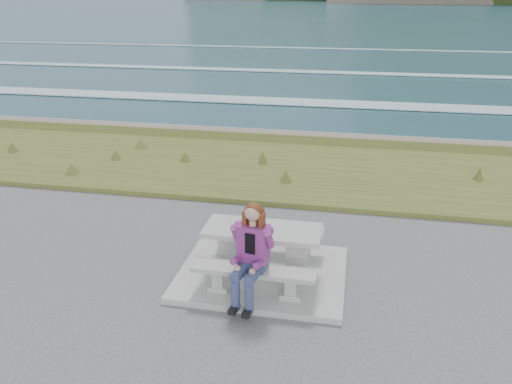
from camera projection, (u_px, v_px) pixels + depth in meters
concrete_slab at (262, 273)px, 7.94m from camera, size 2.60×2.10×0.10m
picnic_table at (263, 238)px, 7.71m from camera, size 1.80×0.75×0.75m
bench_landward at (254, 274)px, 7.16m from camera, size 1.80×0.35×0.45m
bench_seaward at (270, 232)px, 8.43m from camera, size 1.80×0.35×0.45m
grass_verge at (299, 173)px, 12.51m from camera, size 160.00×4.50×0.22m
shore_drop at (310, 141)px, 15.15m from camera, size 160.00×0.80×2.20m
ocean at (335, 93)px, 31.44m from camera, size 1600.00×1600.00×0.09m
seated_woman at (249, 268)px, 6.97m from camera, size 0.52×0.79×1.46m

